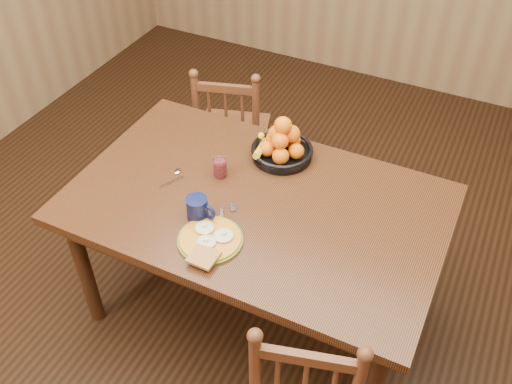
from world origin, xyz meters
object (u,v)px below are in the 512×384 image
at_px(breakfast_plate, 210,240).
at_px(dining_table, 256,215).
at_px(fruit_bowl, 282,146).
at_px(coffee_mug, 198,208).
at_px(chair_far, 232,132).

bearing_deg(breakfast_plate, dining_table, 78.95).
bearing_deg(fruit_bowl, dining_table, -85.43).
distance_m(coffee_mug, fruit_bowl, 0.54).
bearing_deg(fruit_bowl, breakfast_plate, -92.95).
distance_m(chair_far, coffee_mug, 1.11).
height_order(chair_far, fruit_bowl, fruit_bowl).
bearing_deg(coffee_mug, dining_table, 48.97).
distance_m(chair_far, fruit_bowl, 0.79).
height_order(breakfast_plate, coffee_mug, coffee_mug).
height_order(dining_table, breakfast_plate, breakfast_plate).
distance_m(dining_table, chair_far, 0.98).
bearing_deg(dining_table, coffee_mug, -131.03).
bearing_deg(breakfast_plate, coffee_mug, 137.19).
bearing_deg(breakfast_plate, fruit_bowl, 87.05).
relative_size(breakfast_plate, coffee_mug, 2.15).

